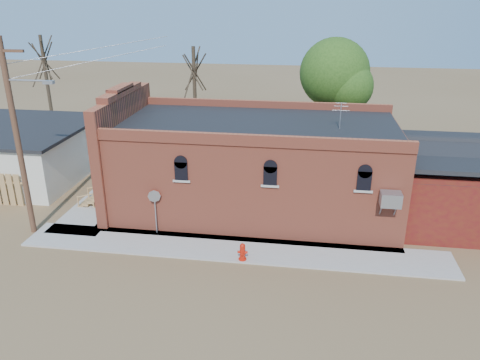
# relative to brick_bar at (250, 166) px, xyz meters

# --- Properties ---
(ground) EXTENTS (120.00, 120.00, 0.00)m
(ground) POSITION_rel_brick_bar_xyz_m (-1.64, -5.49, -2.34)
(ground) COLOR brown
(ground) RESTS_ON ground
(sidewalk_south) EXTENTS (19.00, 2.20, 0.08)m
(sidewalk_south) POSITION_rel_brick_bar_xyz_m (-0.14, -4.59, -2.30)
(sidewalk_south) COLOR #9E9991
(sidewalk_south) RESTS_ON ground
(sidewalk_west) EXTENTS (2.60, 10.00, 0.08)m
(sidewalk_west) POSITION_rel_brick_bar_xyz_m (-7.94, 0.51, -2.30)
(sidewalk_west) COLOR #9E9991
(sidewalk_west) RESTS_ON ground
(brick_bar) EXTENTS (16.40, 7.97, 6.30)m
(brick_bar) POSITION_rel_brick_bar_xyz_m (0.00, 0.00, 0.00)
(brick_bar) COLOR #C3553B
(brick_bar) RESTS_ON ground
(red_shed) EXTENTS (5.40, 6.40, 4.30)m
(red_shed) POSITION_rel_brick_bar_xyz_m (9.86, 0.01, -0.07)
(red_shed) COLOR #5C0F14
(red_shed) RESTS_ON ground
(utility_pole) EXTENTS (3.12, 0.26, 9.00)m
(utility_pole) POSITION_rel_brick_bar_xyz_m (-9.79, -4.29, 2.43)
(utility_pole) COLOR #472E1C
(utility_pole) RESTS_ON ground
(tree_bare_near) EXTENTS (2.80, 2.80, 7.65)m
(tree_bare_near) POSITION_rel_brick_bar_xyz_m (-4.64, 7.51, 3.62)
(tree_bare_near) COLOR #403024
(tree_bare_near) RESTS_ON ground
(tree_bare_far) EXTENTS (2.80, 2.80, 8.16)m
(tree_bare_far) POSITION_rel_brick_bar_xyz_m (-15.64, 8.51, 4.02)
(tree_bare_far) COLOR #403024
(tree_bare_far) RESTS_ON ground
(tree_leafy) EXTENTS (4.40, 4.40, 8.15)m
(tree_leafy) POSITION_rel_brick_bar_xyz_m (4.36, 8.01, 3.59)
(tree_leafy) COLOR #403024
(tree_leafy) RESTS_ON ground
(fire_hydrant) EXTENTS (0.45, 0.44, 0.77)m
(fire_hydrant) POSITION_rel_brick_bar_xyz_m (0.42, -5.50, -1.88)
(fire_hydrant) COLOR red
(fire_hydrant) RESTS_ON sidewalk_south
(stop_sign) EXTENTS (0.58, 0.22, 2.18)m
(stop_sign) POSITION_rel_brick_bar_xyz_m (-3.93, -3.69, -0.58)
(stop_sign) COLOR #97979C
(stop_sign) RESTS_ON sidewalk_south
(trash_barrel) EXTENTS (0.47, 0.47, 0.71)m
(trash_barrel) POSITION_rel_brick_bar_xyz_m (-6.94, -1.76, -1.91)
(trash_barrel) COLOR navy
(trash_barrel) RESTS_ON sidewalk_west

